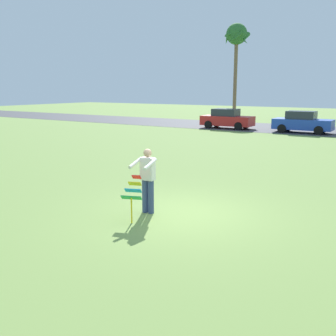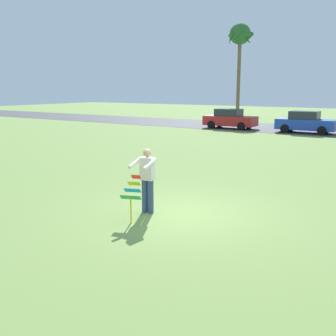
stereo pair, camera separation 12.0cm
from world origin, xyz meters
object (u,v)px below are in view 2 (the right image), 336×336
(parked_car_blue, at_px, (306,123))
(palm_tree_left_near, at_px, (240,39))
(person_kite_flyer, at_px, (147,178))
(kite_held, at_px, (133,192))
(parked_car_red, at_px, (230,119))

(parked_car_blue, height_order, palm_tree_left_near, palm_tree_left_near)
(person_kite_flyer, relative_size, parked_car_blue, 0.41)
(kite_held, height_order, parked_car_blue, parked_car_blue)
(person_kite_flyer, relative_size, parked_car_red, 0.41)
(person_kite_flyer, height_order, parked_car_blue, person_kite_flyer)
(person_kite_flyer, distance_m, kite_held, 0.77)
(person_kite_flyer, bearing_deg, parked_car_red, 108.84)
(kite_held, bearing_deg, parked_car_red, 108.45)
(kite_held, relative_size, parked_car_red, 0.27)
(person_kite_flyer, relative_size, palm_tree_left_near, 0.18)
(parked_car_blue, bearing_deg, palm_tree_left_near, 136.35)
(kite_held, distance_m, parked_car_blue, 22.62)
(kite_held, bearing_deg, parked_car_blue, 93.76)
(kite_held, bearing_deg, person_kite_flyer, 96.44)
(palm_tree_left_near, bearing_deg, kite_held, -71.30)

